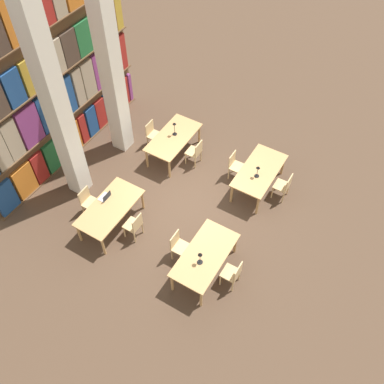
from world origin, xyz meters
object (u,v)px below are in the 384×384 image
object	(u,v)px
chair_4	(134,225)
chair_6	(195,152)
reading_table_0	(205,256)
chair_3	(235,165)
chair_7	(153,134)
chair_0	(233,274)
desk_lamp_2	(174,126)
chair_5	(89,201)
reading_table_1	(259,172)
reading_table_2	(110,209)
laptop	(105,197)
chair_1	(179,246)
desk_lamp_0	(200,256)
reading_table_3	(173,138)
pillar_left	(56,107)
pillar_center	(110,64)
desk_lamp_1	(258,170)

from	to	relation	value
chair_4	chair_6	bearing A→B (deg)	0.06
reading_table_0	chair_3	distance (m)	3.34
chair_3	chair_6	bearing A→B (deg)	-84.20
chair_3	chair_7	world-z (taller)	same
chair_0	desk_lamp_2	distance (m)	4.89
chair_4	chair_5	size ratio (longest dim) A/B	1.00
reading_table_1	chair_7	bearing A→B (deg)	91.51
reading_table_2	chair_3	bearing A→B (deg)	-32.20
laptop	reading_table_1	bearing A→B (deg)	134.31
chair_1	desk_lamp_0	size ratio (longest dim) A/B	2.18
reading_table_2	laptop	world-z (taller)	laptop
reading_table_2	reading_table_3	xyz separation A→B (m)	(3.14, 0.00, 0.00)
chair_6	reading_table_1	bearing A→B (deg)	-87.36
chair_3	chair_7	distance (m)	2.84
desk_lamp_0	reading_table_2	size ratio (longest dim) A/B	0.21
reading_table_2	chair_4	world-z (taller)	chair_4
pillar_left	pillar_center	world-z (taller)	same
chair_7	desk_lamp_2	distance (m)	0.95
chair_5	laptop	distance (m)	0.60
desk_lamp_0	desk_lamp_2	world-z (taller)	desk_lamp_2
desk_lamp_2	reading_table_1	bearing A→B (deg)	-90.14
chair_6	desk_lamp_2	bearing A→B (deg)	82.61
reading_table_0	chair_1	world-z (taller)	chair_1
chair_0	chair_7	bearing A→B (deg)	55.17
desk_lamp_2	reading_table_0	bearing A→B (deg)	-137.79
laptop	chair_0	bearing A→B (deg)	88.20
reading_table_0	chair_5	distance (m)	3.66
pillar_left	reading_table_0	bearing A→B (deg)	-96.56
reading_table_2	chair_5	xyz separation A→B (m)	(0.00, 0.77, -0.18)
chair_5	chair_6	xyz separation A→B (m)	(3.14, -1.54, 0.00)
reading_table_0	reading_table_3	size ratio (longest dim) A/B	1.00
pillar_center	chair_1	world-z (taller)	pillar_center
chair_6	chair_0	bearing A→B (deg)	-136.86
laptop	desk_lamp_1	bearing A→B (deg)	131.57
desk_lamp_0	desk_lamp_1	world-z (taller)	desk_lamp_0
reading_table_0	reading_table_3	world-z (taller)	same
reading_table_2	desk_lamp_2	size ratio (longest dim) A/B	4.05
laptop	desk_lamp_2	size ratio (longest dim) A/B	0.68
reading_table_0	desk_lamp_2	xyz separation A→B (m)	(3.20, 2.90, 0.40)
desk_lamp_0	reading_table_3	xyz separation A→B (m)	(3.35, 2.89, -0.35)
chair_5	chair_3	bearing A→B (deg)	139.14
chair_3	reading_table_3	distance (m)	2.08
chair_5	chair_7	world-z (taller)	same
pillar_center	desk_lamp_2	xyz separation A→B (m)	(0.58, -1.62, -1.93)
chair_1	reading_table_0	bearing A→B (deg)	88.48
chair_4	reading_table_2	bearing A→B (deg)	90.06
reading_table_3	reading_table_1	bearing A→B (deg)	-87.95
pillar_left	reading_table_2	distance (m)	2.91
reading_table_2	laptop	bearing A→B (deg)	56.80
reading_table_0	desk_lamp_2	bearing A→B (deg)	42.21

